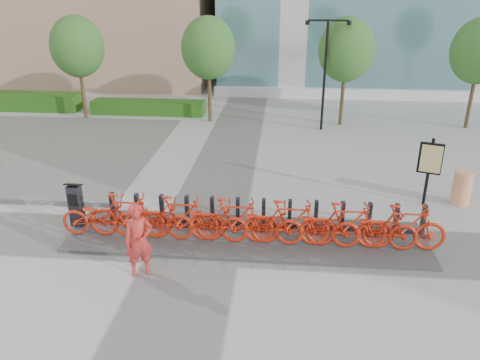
# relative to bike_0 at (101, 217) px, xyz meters

# --- Properties ---
(ground) EXTENTS (120.00, 120.00, 0.00)m
(ground) POSITION_rel_bike_0_xyz_m (2.60, 0.05, -0.64)
(ground) COLOR #A3A3A3
(hedge_b) EXTENTS (6.00, 1.20, 0.70)m
(hedge_b) POSITION_rel_bike_0_xyz_m (-2.40, 13.25, -0.29)
(hedge_b) COLOR #154310
(hedge_b) RESTS_ON ground
(tree_0) EXTENTS (2.60, 2.60, 5.10)m
(tree_0) POSITION_rel_bike_0_xyz_m (-5.40, 12.05, 2.95)
(tree_0) COLOR brown
(tree_0) RESTS_ON ground
(tree_1) EXTENTS (2.60, 2.60, 5.10)m
(tree_1) POSITION_rel_bike_0_xyz_m (1.10, 12.05, 2.95)
(tree_1) COLOR brown
(tree_1) RESTS_ON ground
(tree_2) EXTENTS (2.60, 2.60, 5.10)m
(tree_2) POSITION_rel_bike_0_xyz_m (7.60, 12.05, 2.95)
(tree_2) COLOR brown
(tree_2) RESTS_ON ground
(tree_3) EXTENTS (2.60, 2.60, 5.10)m
(tree_3) POSITION_rel_bike_0_xyz_m (13.60, 12.05, 2.95)
(tree_3) COLOR brown
(tree_3) RESTS_ON ground
(streetlamp) EXTENTS (2.00, 0.20, 5.00)m
(streetlamp) POSITION_rel_bike_0_xyz_m (6.60, 11.05, 2.49)
(streetlamp) COLOR black
(streetlamp) RESTS_ON ground
(dock_pad) EXTENTS (9.60, 2.40, 0.08)m
(dock_pad) POSITION_rel_bike_0_xyz_m (3.90, 0.35, -0.60)
(dock_pad) COLOR #424243
(dock_pad) RESTS_ON ground
(dock_rail_posts) EXTENTS (8.74, 0.50, 0.85)m
(dock_rail_posts) POSITION_rel_bike_0_xyz_m (4.32, 0.82, -0.14)
(dock_rail_posts) COLOR black
(dock_rail_posts) RESTS_ON dock_pad
(bike_0) EXTENTS (2.14, 0.75, 1.12)m
(bike_0) POSITION_rel_bike_0_xyz_m (0.00, 0.00, 0.00)
(bike_0) COLOR red
(bike_0) RESTS_ON dock_pad
(bike_1) EXTENTS (2.07, 0.59, 1.25)m
(bike_1) POSITION_rel_bike_0_xyz_m (0.72, 0.00, 0.06)
(bike_1) COLOR red
(bike_1) RESTS_ON dock_pad
(bike_2) EXTENTS (2.14, 0.75, 1.12)m
(bike_2) POSITION_rel_bike_0_xyz_m (1.44, 0.00, 0.00)
(bike_2) COLOR red
(bike_2) RESTS_ON dock_pad
(bike_3) EXTENTS (2.07, 0.59, 1.25)m
(bike_3) POSITION_rel_bike_0_xyz_m (2.16, 0.00, 0.06)
(bike_3) COLOR red
(bike_3) RESTS_ON dock_pad
(bike_4) EXTENTS (2.14, 0.75, 1.12)m
(bike_4) POSITION_rel_bike_0_xyz_m (2.88, 0.00, 0.00)
(bike_4) COLOR red
(bike_4) RESTS_ON dock_pad
(bike_5) EXTENTS (2.07, 0.59, 1.25)m
(bike_5) POSITION_rel_bike_0_xyz_m (3.60, 0.00, 0.06)
(bike_5) COLOR red
(bike_5) RESTS_ON dock_pad
(bike_6) EXTENTS (2.14, 0.75, 1.12)m
(bike_6) POSITION_rel_bike_0_xyz_m (4.32, 0.00, 0.00)
(bike_6) COLOR red
(bike_6) RESTS_ON dock_pad
(bike_7) EXTENTS (2.07, 0.59, 1.25)m
(bike_7) POSITION_rel_bike_0_xyz_m (5.04, 0.00, 0.06)
(bike_7) COLOR red
(bike_7) RESTS_ON dock_pad
(bike_8) EXTENTS (2.14, 0.75, 1.12)m
(bike_8) POSITION_rel_bike_0_xyz_m (5.76, 0.00, 0.00)
(bike_8) COLOR red
(bike_8) RESTS_ON dock_pad
(bike_9) EXTENTS (2.07, 0.59, 1.25)m
(bike_9) POSITION_rel_bike_0_xyz_m (6.48, 0.00, 0.06)
(bike_9) COLOR red
(bike_9) RESTS_ON dock_pad
(bike_10) EXTENTS (2.14, 0.75, 1.12)m
(bike_10) POSITION_rel_bike_0_xyz_m (7.20, 0.00, 0.00)
(bike_10) COLOR red
(bike_10) RESTS_ON dock_pad
(bike_11) EXTENTS (2.07, 0.59, 1.25)m
(bike_11) POSITION_rel_bike_0_xyz_m (7.92, 0.00, 0.06)
(bike_11) COLOR red
(bike_11) RESTS_ON dock_pad
(kiosk) EXTENTS (0.42, 0.36, 1.32)m
(kiosk) POSITION_rel_bike_0_xyz_m (-0.90, 0.52, 0.07)
(kiosk) COLOR black
(kiosk) RESTS_ON dock_pad
(worker_red) EXTENTS (0.78, 0.66, 1.80)m
(worker_red) POSITION_rel_bike_0_xyz_m (1.54, -1.57, 0.26)
(worker_red) COLOR red
(worker_red) RESTS_ON ground
(construction_barrel) EXTENTS (0.66, 0.66, 1.09)m
(construction_barrel) POSITION_rel_bike_0_xyz_m (10.38, 3.13, -0.10)
(construction_barrel) COLOR #FB5500
(construction_barrel) RESTS_ON ground
(map_sign) EXTENTS (0.69, 0.33, 2.14)m
(map_sign) POSITION_rel_bike_0_xyz_m (9.26, 3.04, 0.78)
(map_sign) COLOR black
(map_sign) RESTS_ON ground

